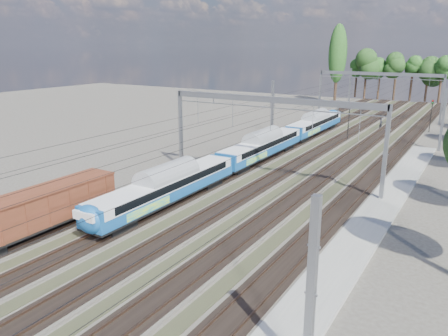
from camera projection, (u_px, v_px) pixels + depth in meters
The scene contains 10 objects.
track_bed at pixel (317, 152), 58.66m from camera, with size 21.00×130.00×0.34m.
platform at pixel (357, 241), 32.09m from camera, with size 3.00×70.00×0.30m, color gray.
catenary at pixel (340, 100), 63.09m from camera, with size 25.65×130.00×9.00m.
tree_belt at pixel (430, 73), 96.04m from camera, with size 38.44×100.54×11.77m.
poplar at pixel (338, 54), 106.28m from camera, with size 4.40×4.40×19.04m.
emu_train at pixel (261, 144), 53.81m from camera, with size 2.67×56.56×3.90m.
freight_boxcar at pixel (39, 209), 32.86m from camera, with size 2.74×13.24×3.41m.
worker at pixel (381, 123), 75.10m from camera, with size 0.73×0.48×2.00m, color black.
signal_near at pixel (349, 117), 65.62m from camera, with size 0.40×0.37×5.63m.
signal_far at pixel (431, 112), 72.06m from camera, with size 0.35×0.32×5.35m.
Camera 1 is at (18.93, -10.24, 14.01)m, focal length 35.00 mm.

